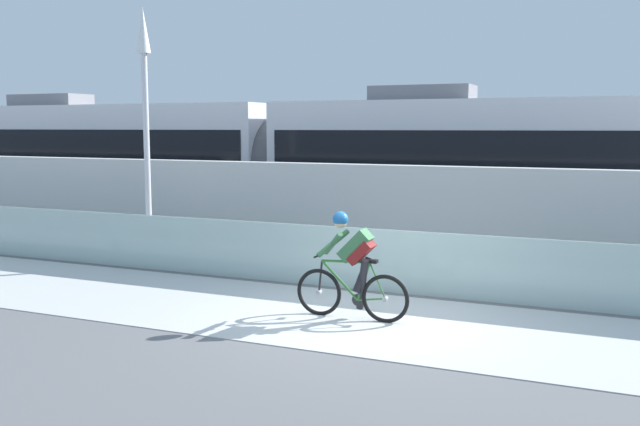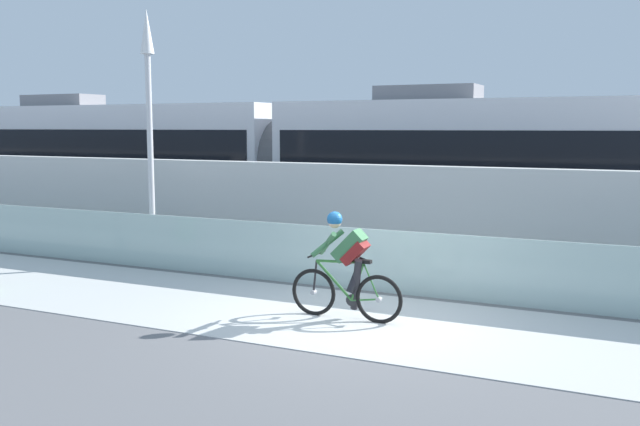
{
  "view_description": "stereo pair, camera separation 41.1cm",
  "coord_description": "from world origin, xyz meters",
  "views": [
    {
      "loc": [
        3.22,
        -9.41,
        2.84
      ],
      "look_at": [
        -1.79,
        2.35,
        1.25
      ],
      "focal_mm": 38.85,
      "sensor_mm": 36.0,
      "label": 1
    },
    {
      "loc": [
        3.6,
        -9.24,
        2.84
      ],
      "look_at": [
        -1.79,
        2.35,
        1.25
      ],
      "focal_mm": 38.85,
      "sensor_mm": 36.0,
      "label": 2
    }
  ],
  "objects": [
    {
      "name": "tram_rail_far",
      "position": [
        0.0,
        7.57,
        0.0
      ],
      "size": [
        32.0,
        0.08,
        0.01
      ],
      "primitive_type": "cube",
      "color": "#595654",
      "rests_on": "ground"
    },
    {
      "name": "glass_parapet",
      "position": [
        0.0,
        1.85,
        0.55
      ],
      "size": [
        32.0,
        0.05,
        1.09
      ],
      "primitive_type": "cube",
      "color": "#ADC6C1",
      "rests_on": "ground"
    },
    {
      "name": "bike_path_deck",
      "position": [
        0.0,
        0.0,
        0.01
      ],
      "size": [
        32.0,
        3.2,
        0.01
      ],
      "primitive_type": "cube",
      "color": "silver",
      "rests_on": "ground"
    },
    {
      "name": "tram_rail_near",
      "position": [
        0.0,
        6.13,
        0.0
      ],
      "size": [
        32.0,
        0.08,
        0.01
      ],
      "primitive_type": "cube",
      "color": "#595654",
      "rests_on": "ground"
    },
    {
      "name": "cyclist_on_bike",
      "position": [
        -0.27,
        0.0,
        0.78
      ],
      "size": [
        1.77,
        0.58,
        1.61
      ],
      "color": "black",
      "rests_on": "ground"
    },
    {
      "name": "concrete_barrier_wall",
      "position": [
        0.0,
        3.65,
        1.05
      ],
      "size": [
        32.0,
        0.36,
        2.1
      ],
      "primitive_type": "cube",
      "color": "silver",
      "rests_on": "ground"
    },
    {
      "name": "tram",
      "position": [
        -4.85,
        6.85,
        1.89
      ],
      "size": [
        22.56,
        2.54,
        3.81
      ],
      "color": "silver",
      "rests_on": "ground"
    },
    {
      "name": "ground_plane",
      "position": [
        0.0,
        0.0,
        0.0
      ],
      "size": [
        200.0,
        200.0,
        0.0
      ],
      "primitive_type": "plane",
      "color": "slate"
    },
    {
      "name": "lamp_post_antenna",
      "position": [
        -5.52,
        2.15,
        3.29
      ],
      "size": [
        0.28,
        0.28,
        5.2
      ],
      "color": "gray",
      "rests_on": "ground"
    }
  ]
}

